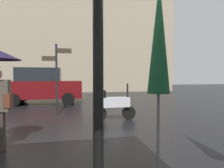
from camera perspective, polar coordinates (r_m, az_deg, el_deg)
folded_patio_umbrella_far at (r=2.58m, az=13.67°, el=10.76°), size 0.39×0.39×2.71m
parked_scooter at (r=6.51m, az=0.34°, el=-5.83°), size 1.47×0.32×1.23m
parked_car_left at (r=11.12m, az=-19.79°, el=-0.46°), size 4.02×1.90×1.93m
street_signpost at (r=7.57m, az=-16.03°, el=3.44°), size 1.08×0.08×2.69m
building_block at (r=20.29m, az=-10.88°, el=21.71°), size 19.49×2.15×16.52m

